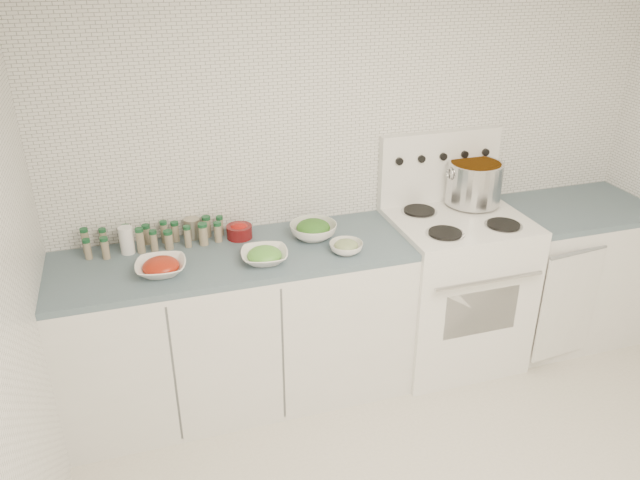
{
  "coord_description": "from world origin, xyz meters",
  "views": [
    {
      "loc": [
        -1.25,
        -1.68,
        2.38
      ],
      "look_at": [
        -0.37,
        1.14,
        0.94
      ],
      "focal_mm": 35.0,
      "sensor_mm": 36.0,
      "label": 1
    }
  ],
  "objects": [
    {
      "name": "bowl_broccoli",
      "position": [
        -0.37,
        1.26,
        0.95
      ],
      "size": [
        0.29,
        0.29,
        0.1
      ],
      "color": "white",
      "rests_on": "counter_left"
    },
    {
      "name": "stock_pot",
      "position": [
        0.65,
        1.34,
        1.08
      ],
      "size": [
        0.35,
        0.32,
        0.25
      ],
      "rotation": [
        0.0,
        0.0,
        -0.31
      ],
      "color": "silver",
      "rests_on": "stove"
    },
    {
      "name": "tin_can",
      "position": [
        -1.0,
        1.45,
        0.96
      ],
      "size": [
        0.09,
        0.09,
        0.11
      ],
      "primitive_type": "cylinder",
      "rotation": [
        0.0,
        0.0,
        0.07
      ],
      "color": "#A09A88",
      "rests_on": "counter_left"
    },
    {
      "name": "salt_canister",
      "position": [
        -1.34,
        1.37,
        0.97
      ],
      "size": [
        0.09,
        0.09,
        0.14
      ],
      "primitive_type": "cylinder",
      "rotation": [
        0.0,
        0.0,
        0.36
      ],
      "color": "white",
      "rests_on": "counter_left"
    },
    {
      "name": "counter_right",
      "position": [
        1.3,
        1.19,
        0.45
      ],
      "size": [
        0.89,
        0.67,
        0.9
      ],
      "color": "white",
      "rests_on": "ground"
    },
    {
      "name": "bowl_zucchini",
      "position": [
        -0.26,
        1.03,
        0.93
      ],
      "size": [
        0.19,
        0.19,
        0.07
      ],
      "color": "white",
      "rests_on": "counter_left"
    },
    {
      "name": "bowl_tomato",
      "position": [
        -1.19,
        1.09,
        0.94
      ],
      "size": [
        0.27,
        0.27,
        0.08
      ],
      "color": "white",
      "rests_on": "counter_left"
    },
    {
      "name": "counter_left",
      "position": [
        -0.82,
        1.19,
        0.45
      ],
      "size": [
        1.85,
        0.62,
        0.9
      ],
      "color": "white",
      "rests_on": "ground"
    },
    {
      "name": "bowl_pepper",
      "position": [
        -0.75,
        1.38,
        0.94
      ],
      "size": [
        0.14,
        0.14,
        0.09
      ],
      "color": "#590F11",
      "rests_on": "counter_left"
    },
    {
      "name": "stove",
      "position": [
        0.48,
        1.19,
        0.5
      ],
      "size": [
        0.76,
        0.7,
        1.36
      ],
      "color": "white",
      "rests_on": "ground"
    },
    {
      "name": "bowl_snowpea",
      "position": [
        -0.69,
        1.06,
        0.93
      ],
      "size": [
        0.27,
        0.27,
        0.08
      ],
      "color": "white",
      "rests_on": "counter_left"
    },
    {
      "name": "spice_cluster",
      "position": [
        -1.18,
        1.4,
        0.96
      ],
      "size": [
        0.73,
        0.16,
        0.14
      ],
      "color": "gray",
      "rests_on": "counter_left"
    },
    {
      "name": "room_walls",
      "position": [
        0.0,
        0.0,
        1.56
      ],
      "size": [
        3.54,
        3.04,
        2.52
      ],
      "color": "white",
      "rests_on": "ground"
    }
  ]
}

